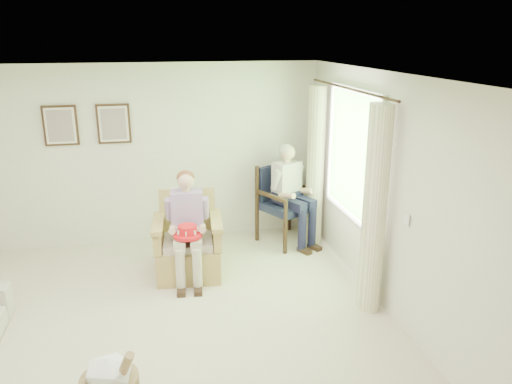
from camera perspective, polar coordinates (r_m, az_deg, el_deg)
floor at (r=5.33m, az=-10.83°, el=-16.57°), size 5.50×5.50×0.00m
back_wall at (r=7.37m, az=-12.13°, el=4.13°), size 5.00×0.04×2.60m
right_wall at (r=5.34m, az=16.13°, el=-1.28°), size 0.04×5.50×2.60m
ceiling at (r=4.44m, az=-12.77°, el=12.48°), size 5.00×5.50×0.02m
window at (r=6.29m, az=10.97°, el=4.59°), size 0.13×2.50×1.63m
curtain_left at (r=5.50m, az=13.37°, el=-2.17°), size 0.34×0.34×2.30m
curtain_right at (r=7.23m, az=6.79°, el=2.92°), size 0.34×0.34×2.30m
framed_print_left at (r=7.33m, az=-21.45°, el=7.07°), size 0.45×0.05×0.55m
framed_print_right at (r=7.25m, az=-15.95°, el=7.51°), size 0.45×0.05×0.55m
wicker_armchair at (r=6.50m, az=-7.74°, el=-6.47°), size 0.82×0.81×1.05m
wood_armchair at (r=7.43m, az=3.44°, el=-0.92°), size 0.72×0.68×1.12m
person_wicker at (r=6.20m, az=-7.81°, el=-3.09°), size 0.40×0.62×1.35m
person_dark at (r=7.18m, az=3.87°, el=0.54°), size 0.40×0.63×1.44m
red_hat at (r=6.04m, az=-7.83°, el=-4.59°), size 0.34×0.34×0.14m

